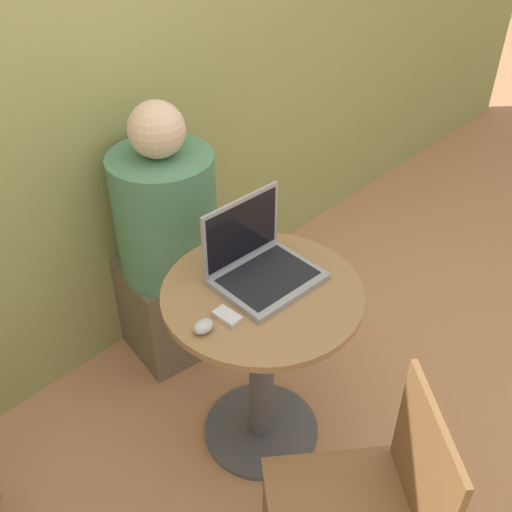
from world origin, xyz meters
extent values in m
plane|color=tan|center=(0.00, 0.00, 0.00)|extent=(12.00, 12.00, 0.00)
cube|color=#939956|center=(0.00, 0.83, 1.30)|extent=(7.00, 0.05, 2.60)
cylinder|color=#4C4C51|center=(0.00, 0.00, 0.01)|extent=(0.44, 0.44, 0.02)
cylinder|color=#4C4C51|center=(0.00, 0.00, 0.36)|extent=(0.09, 0.09, 0.68)
cylinder|color=olive|center=(0.00, 0.00, 0.71)|extent=(0.65, 0.65, 0.02)
cube|color=gray|center=(0.05, 0.02, 0.73)|extent=(0.33, 0.27, 0.02)
cube|color=black|center=(0.05, 0.02, 0.74)|extent=(0.29, 0.22, 0.00)
cube|color=gray|center=(0.05, 0.15, 0.86)|extent=(0.32, 0.03, 0.24)
cube|color=black|center=(0.05, 0.14, 0.86)|extent=(0.29, 0.02, 0.21)
cube|color=silver|center=(-0.17, -0.01, 0.73)|extent=(0.05, 0.09, 0.02)
ellipsoid|color=#B2B2B7|center=(-0.25, 0.00, 0.74)|extent=(0.07, 0.05, 0.04)
cylinder|color=brown|center=(-0.30, -0.32, 0.21)|extent=(0.04, 0.04, 0.42)
cylinder|color=brown|center=(-0.03, -0.55, 0.21)|extent=(0.04, 0.04, 0.42)
cube|color=brown|center=(-0.14, -0.69, 0.64)|extent=(0.25, 0.29, 0.39)
cube|color=brown|center=(0.10, 0.72, 0.23)|extent=(0.46, 0.60, 0.45)
cylinder|color=#4C7F5B|center=(0.08, 0.58, 0.71)|extent=(0.39, 0.39, 0.51)
sphere|color=beige|center=(0.08, 0.58, 1.06)|extent=(0.20, 0.20, 0.20)
camera|label=1|loc=(-1.06, -0.99, 1.97)|focal=42.00mm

